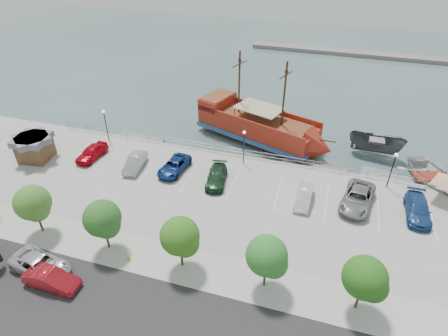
# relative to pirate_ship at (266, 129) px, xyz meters

# --- Properties ---
(ground) EXTENTS (160.00, 160.00, 0.00)m
(ground) POSITION_rel_pirate_ship_xyz_m (-1.22, -13.52, -2.00)
(ground) COLOR #3E5251
(street) EXTENTS (100.00, 8.00, 0.04)m
(street) POSITION_rel_pirate_ship_xyz_m (-1.22, -29.52, -0.99)
(street) COLOR #252423
(street) RESTS_ON land_slab
(sidewalk) EXTENTS (100.00, 4.00, 0.05)m
(sidewalk) POSITION_rel_pirate_ship_xyz_m (-1.22, -23.52, -0.99)
(sidewalk) COLOR #AFADA9
(sidewalk) RESTS_ON land_slab
(seawall_railing) EXTENTS (50.00, 0.06, 1.00)m
(seawall_railing) POSITION_rel_pirate_ship_xyz_m (-1.22, -5.72, -0.47)
(seawall_railing) COLOR gray
(seawall_railing) RESTS_ON land_slab
(far_shore) EXTENTS (40.00, 3.00, 0.80)m
(far_shore) POSITION_rel_pirate_ship_xyz_m (8.78, 41.48, -1.60)
(far_shore) COLOR gray
(far_shore) RESTS_ON ground
(pirate_ship) EXTENTS (19.26, 10.92, 11.95)m
(pirate_ship) POSITION_rel_pirate_ship_xyz_m (0.00, 0.00, 0.00)
(pirate_ship) COLOR maroon
(pirate_ship) RESTS_ON ground
(patrol_boat) EXTENTS (7.06, 3.44, 2.62)m
(patrol_boat) POSITION_rel_pirate_ship_xyz_m (13.80, 0.94, -0.69)
(patrol_boat) COLOR #404244
(patrol_boat) RESTS_ON ground
(speedboat) EXTENTS (8.22, 9.40, 1.62)m
(speedboat) POSITION_rel_pirate_ship_xyz_m (19.77, -3.68, -1.19)
(speedboat) COLOR silver
(speedboat) RESTS_ON ground
(dock_west) EXTENTS (6.88, 2.89, 0.38)m
(dock_west) POSITION_rel_pirate_ship_xyz_m (-16.25, -4.32, -1.81)
(dock_west) COLOR gray
(dock_west) RESTS_ON ground
(dock_mid) EXTENTS (7.86, 3.06, 0.44)m
(dock_mid) POSITION_rel_pirate_ship_xyz_m (6.90, -4.32, -1.78)
(dock_mid) COLOR gray
(dock_mid) RESTS_ON ground
(dock_east) EXTENTS (7.91, 3.39, 0.44)m
(dock_east) POSITION_rel_pirate_ship_xyz_m (16.05, -4.32, -1.78)
(dock_east) COLOR gray
(dock_east) RESTS_ON ground
(shed) EXTENTS (4.13, 4.13, 3.00)m
(shed) POSITION_rel_pirate_ship_xyz_m (-25.12, -13.33, 0.60)
(shed) COLOR brown
(shed) RESTS_ON land_slab
(street_van) EXTENTS (5.73, 3.36, 1.50)m
(street_van) POSITION_rel_pirate_ship_xyz_m (-13.09, -27.51, -0.25)
(street_van) COLOR #BBBCBD
(street_van) RESTS_ON street
(street_sedan) EXTENTS (4.56, 1.63, 1.50)m
(street_sedan) POSITION_rel_pirate_ship_xyz_m (-11.26, -28.45, -0.25)
(street_sedan) COLOR #AA151D
(street_sedan) RESTS_ON street
(fire_hydrant) EXTENTS (0.26, 0.26, 0.76)m
(fire_hydrant) POSITION_rel_pirate_ship_xyz_m (-6.85, -24.32, -0.59)
(fire_hydrant) COLOR gold
(fire_hydrant) RESTS_ON sidewalk
(lamp_post_left) EXTENTS (0.36, 0.36, 4.28)m
(lamp_post_left) POSITION_rel_pirate_ship_xyz_m (-19.22, -7.02, 1.94)
(lamp_post_left) COLOR black
(lamp_post_left) RESTS_ON land_slab
(lamp_post_mid) EXTENTS (0.36, 0.36, 4.28)m
(lamp_post_mid) POSITION_rel_pirate_ship_xyz_m (-1.22, -7.02, 1.94)
(lamp_post_mid) COLOR black
(lamp_post_mid) RESTS_ON land_slab
(lamp_post_right) EXTENTS (0.36, 0.36, 4.28)m
(lamp_post_right) POSITION_rel_pirate_ship_xyz_m (14.78, -7.02, 1.94)
(lamp_post_right) COLOR black
(lamp_post_right) RESTS_ON land_slab
(tree_b) EXTENTS (3.30, 3.20, 5.00)m
(tree_b) POSITION_rel_pirate_ship_xyz_m (-16.08, -23.59, 2.30)
(tree_b) COLOR #473321
(tree_b) RESTS_ON sidewalk
(tree_c) EXTENTS (3.30, 3.20, 5.00)m
(tree_c) POSITION_rel_pirate_ship_xyz_m (-9.08, -23.59, 2.30)
(tree_c) COLOR #473321
(tree_c) RESTS_ON sidewalk
(tree_d) EXTENTS (3.30, 3.20, 5.00)m
(tree_d) POSITION_rel_pirate_ship_xyz_m (-2.08, -23.59, 2.30)
(tree_d) COLOR #473321
(tree_d) RESTS_ON sidewalk
(tree_e) EXTENTS (3.30, 3.20, 5.00)m
(tree_e) POSITION_rel_pirate_ship_xyz_m (4.92, -23.59, 2.30)
(tree_e) COLOR #473321
(tree_e) RESTS_ON sidewalk
(tree_f) EXTENTS (3.30, 3.20, 5.00)m
(tree_f) POSITION_rel_pirate_ship_xyz_m (11.92, -23.59, 2.30)
(tree_f) COLOR #473321
(tree_f) RESTS_ON sidewalk
(parked_car_a) EXTENTS (2.28, 4.72, 1.55)m
(parked_car_a) POSITION_rel_pirate_ship_xyz_m (-18.84, -11.31, -0.23)
(parked_car_a) COLOR #BC0713
(parked_car_a) RESTS_ON land_slab
(parked_car_b) EXTENTS (2.09, 4.60, 1.47)m
(parked_car_b) POSITION_rel_pirate_ship_xyz_m (-12.87, -11.69, -0.27)
(parked_car_b) COLOR #A2A3A4
(parked_car_b) RESTS_ON land_slab
(parked_car_c) EXTENTS (2.81, 5.20, 1.39)m
(parked_car_c) POSITION_rel_pirate_ship_xyz_m (-8.30, -10.99, -0.31)
(parked_car_c) COLOR navy
(parked_car_c) RESTS_ON land_slab
(parked_car_d) EXTENTS (2.71, 5.11, 1.41)m
(parked_car_d) POSITION_rel_pirate_ship_xyz_m (-3.04, -11.62, -0.30)
(parked_car_d) COLOR #183A20
(parked_car_d) RESTS_ON land_slab
(parked_car_f) EXTENTS (1.61, 4.38, 1.43)m
(parked_car_f) POSITION_rel_pirate_ship_xyz_m (6.47, -12.23, -0.28)
(parked_car_f) COLOR white
(parked_car_f) RESTS_ON land_slab
(parked_car_g) EXTENTS (3.89, 6.45, 1.68)m
(parked_car_g) POSITION_rel_pirate_ship_xyz_m (11.65, -11.10, -0.16)
(parked_car_g) COLOR gray
(parked_car_g) RESTS_ON land_slab
(parked_car_h) EXTENTS (2.23, 5.30, 1.53)m
(parked_car_h) POSITION_rel_pirate_ship_xyz_m (17.28, -11.02, -0.24)
(parked_car_h) COLOR navy
(parked_car_h) RESTS_ON land_slab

